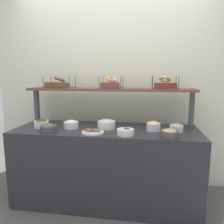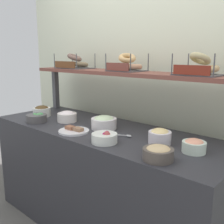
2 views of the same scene
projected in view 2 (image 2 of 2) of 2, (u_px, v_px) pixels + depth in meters
back_wall at (145, 79)px, 2.40m from camera, size 3.21×0.06×2.40m
deli_counter at (103, 180)px, 2.16m from camera, size 2.01×0.70×0.85m
shelf_riser_left at (56, 89)px, 2.84m from camera, size 0.05×0.05×0.40m
upper_shelf at (125, 73)px, 2.18m from camera, size 1.97×0.32×0.03m
bowl_cream_cheese at (67, 116)px, 2.29m from camera, size 0.16×0.16×0.09m
bowl_veggie_mix at (37, 118)px, 2.28m from camera, size 0.17×0.17×0.08m
bowl_lox_spread at (194, 146)px, 1.57m from camera, size 0.14×0.14×0.08m
bowl_scallion_spread at (104, 122)px, 2.08m from camera, size 0.20×0.20×0.10m
bowl_chocolate_spread at (42, 111)px, 2.50m from camera, size 0.16×0.16×0.10m
bowl_egg_salad at (160, 136)px, 1.73m from camera, size 0.15×0.15×0.10m
bowl_beet_salad at (105, 138)px, 1.75m from camera, size 0.17×0.17×0.08m
bowl_hummus at (158, 153)px, 1.46m from camera, size 0.17×0.17×0.08m
serving_plate_white at (74, 131)px, 1.99m from camera, size 0.23×0.23×0.04m
serving_spoon_near_plate at (123, 135)px, 1.89m from camera, size 0.17×0.09×0.01m
bagel_basket_poppy at (74, 64)px, 2.58m from camera, size 0.33×0.25×0.15m
bagel_basket_sesame at (127, 65)px, 2.16m from camera, size 0.27×0.26×0.15m
bagel_basket_plain at (199, 68)px, 1.75m from camera, size 0.29×0.26×0.16m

